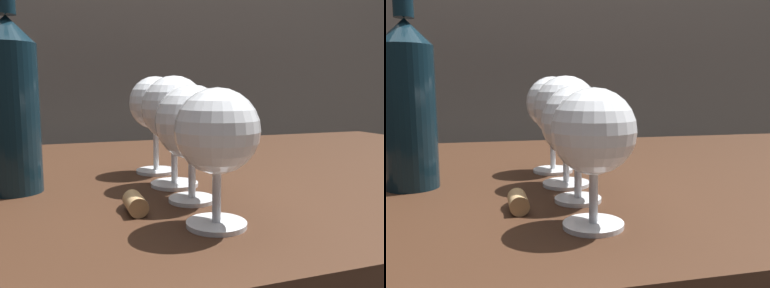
# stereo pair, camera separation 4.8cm
# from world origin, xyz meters

# --- Properties ---
(dining_table) EXTENTS (1.37, 0.81, 0.77)m
(dining_table) POSITION_xyz_m (0.00, 0.00, 0.67)
(dining_table) COLOR #382114
(dining_table) RESTS_ON ground_plane
(wine_glass_port) EXTENTS (0.08, 0.08, 0.14)m
(wine_glass_port) POSITION_xyz_m (-0.10, -0.28, 0.86)
(wine_glass_port) COLOR white
(wine_glass_port) RESTS_ON dining_table
(wine_glass_chardonnay) EXTENTS (0.09, 0.09, 0.14)m
(wine_glass_chardonnay) POSITION_xyz_m (-0.09, -0.19, 0.87)
(wine_glass_chardonnay) COLOR white
(wine_glass_chardonnay) RESTS_ON dining_table
(wine_glass_pinot) EXTENTS (0.09, 0.09, 0.16)m
(wine_glass_pinot) POSITION_xyz_m (-0.09, -0.10, 0.88)
(wine_glass_pinot) COLOR white
(wine_glass_pinot) RESTS_ON dining_table
(wine_glass_amber) EXTENTS (0.09, 0.09, 0.16)m
(wine_glass_amber) POSITION_xyz_m (-0.09, -0.01, 0.88)
(wine_glass_amber) COLOR white
(wine_glass_amber) RESTS_ON dining_table
(wine_bottle) EXTENTS (0.07, 0.07, 0.32)m
(wine_bottle) POSITION_xyz_m (-0.30, -0.07, 0.89)
(wine_bottle) COLOR #0F232D
(wine_bottle) RESTS_ON dining_table
(cork) EXTENTS (0.02, 0.04, 0.02)m
(cork) POSITION_xyz_m (-0.17, -0.21, 0.78)
(cork) COLOR tan
(cork) RESTS_ON dining_table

